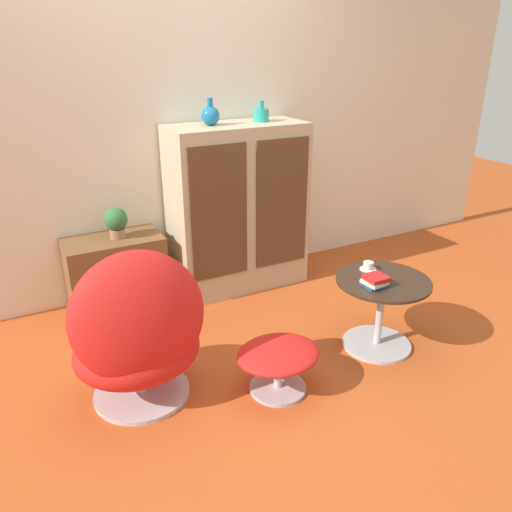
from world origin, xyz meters
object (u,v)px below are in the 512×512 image
teacup (368,267)px  book_stack (375,281)px  ottoman (278,358)px  potted_plant (116,221)px  egg_chair (138,335)px  coffee_table (380,307)px  vase_leftmost (210,115)px  vase_inner_left (261,114)px  sideboard (237,208)px  tv_console (116,273)px

teacup → book_stack: bearing=-120.6°
ottoman → potted_plant: potted_plant is taller
egg_chair → coffee_table: size_ratio=1.58×
ottoman → potted_plant: bearing=110.1°
coffee_table → vase_leftmost: size_ratio=3.10×
potted_plant → egg_chair: bearing=-99.3°
vase_leftmost → vase_inner_left: vase_leftmost is taller
ottoman → book_stack: size_ratio=3.41×
coffee_table → teacup: size_ratio=5.44×
egg_chair → potted_plant: egg_chair is taller
potted_plant → sideboard: bearing=-3.1°
coffee_table → potted_plant: (-1.26, 1.26, 0.37)m
potted_plant → book_stack: bearing=-48.4°
vase_leftmost → teacup: size_ratio=1.76×
ottoman → book_stack: book_stack is taller
tv_console → ottoman: size_ratio=1.43×
book_stack → egg_chair: bearing=171.1°
egg_chair → tv_console: bearing=82.7°
sideboard → coffee_table: sideboard is taller
egg_chair → vase_inner_left: bearing=39.6°
book_stack → ottoman: bearing=-176.4°
teacup → vase_inner_left: bearing=99.7°
sideboard → vase_leftmost: bearing=178.8°
tv_console → teacup: bearing=-40.1°
vase_leftmost → potted_plant: vase_leftmost is taller
egg_chair → vase_leftmost: vase_leftmost is taller
tv_console → book_stack: size_ratio=4.88×
sideboard → vase_leftmost: 0.71m
teacup → book_stack: size_ratio=0.77×
egg_chair → ottoman: egg_chair is taller
egg_chair → vase_inner_left: (1.27, 1.05, 0.88)m
ottoman → sideboard: bearing=73.0°
teacup → coffee_table: bearing=-93.7°
coffee_table → vase_leftmost: 1.69m
egg_chair → book_stack: size_ratio=6.63×
potted_plant → ottoman: bearing=-69.9°
book_stack → sideboard: bearing=102.0°
egg_chair → ottoman: size_ratio=1.94×
ottoman → coffee_table: (0.77, 0.08, 0.07)m
ottoman → coffee_table: 0.78m
ottoman → potted_plant: 1.49m
sideboard → ottoman: sideboard is taller
coffee_table → tv_console: bearing=135.9°
potted_plant → book_stack: size_ratio=1.56×
tv_console → vase_leftmost: 1.27m
potted_plant → book_stack: (1.15, -1.30, -0.15)m
vase_inner_left → coffee_table: bearing=-81.9°
egg_chair → vase_leftmost: bearing=50.1°
sideboard → book_stack: sideboard is taller
ottoman → vase_leftmost: (0.21, 1.30, 1.10)m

